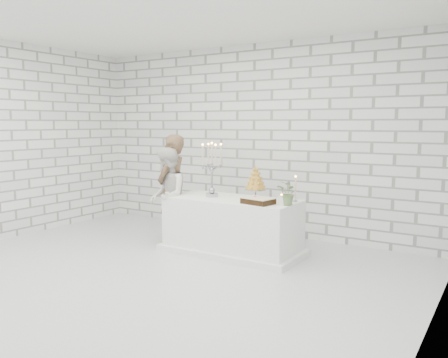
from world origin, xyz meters
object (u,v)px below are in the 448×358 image
at_px(groom, 172,189).
at_px(croquembouche, 256,183).
at_px(bride, 167,197).
at_px(candelabra, 212,169).
at_px(cake_table, 232,226).

distance_m(groom, croquembouche, 1.34).
height_order(groom, bride, groom).
xyz_separation_m(candelabra, croquembouche, (0.62, 0.11, -0.15)).
height_order(bride, croquembouche, bride).
relative_size(groom, candelabra, 2.11).
distance_m(cake_table, candelabra, 0.82).
relative_size(candelabra, croquembouche, 1.69).
bearing_deg(cake_table, groom, -178.88).
xyz_separation_m(groom, bride, (0.03, -0.15, -0.09)).
bearing_deg(cake_table, croquembouche, 17.38).
distance_m(groom, bride, 0.17).
bearing_deg(candelabra, bride, -167.37).
relative_size(bride, candelabra, 1.87).
bearing_deg(bride, groom, 156.55).
xyz_separation_m(cake_table, candelabra, (-0.32, -0.01, 0.75)).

